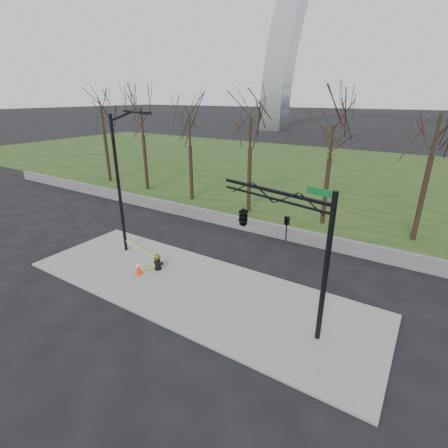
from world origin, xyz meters
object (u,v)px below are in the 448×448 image
Objects in this scene: fire_hydrant at (158,262)px; traffic_signal_mast at (257,219)px; street_light at (121,176)px; traffic_cone at (138,268)px.

traffic_signal_mast is (5.82, 0.03, 3.61)m from fire_hydrant.
traffic_signal_mast is at bearing -24.17° from street_light.
traffic_cone is 5.27m from street_light.
traffic_cone is at bearing -158.48° from traffic_signal_mast.
street_light is at bearing 145.83° from traffic_cone.
street_light is at bearing 155.63° from fire_hydrant.
street_light is (-2.59, 1.76, 4.24)m from traffic_cone.
fire_hydrant is at bearing 60.88° from traffic_cone.
traffic_signal_mast is (6.34, 0.96, 3.70)m from traffic_cone.
fire_hydrant is 0.12× the size of street_light.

